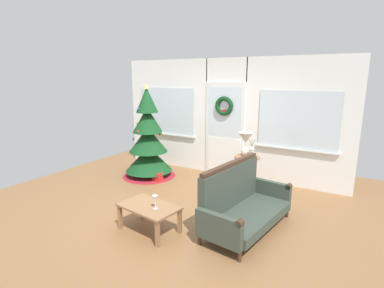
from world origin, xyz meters
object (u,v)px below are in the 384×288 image
settee_sofa (241,203)px  flower_vase (252,152)px  table_lamp (246,141)px  gift_box (158,177)px  wine_glass (155,199)px  christmas_tree (148,144)px  coffee_table (149,209)px  side_table (247,167)px

settee_sofa → flower_vase: (-0.31, 1.28, 0.45)m
table_lamp → gift_box: size_ratio=2.42×
wine_glass → settee_sofa: bearing=40.2°
table_lamp → wine_glass: table_lamp is taller
christmas_tree → wine_glass: size_ratio=10.42×
coffee_table → table_lamp: bearing=74.1°
flower_vase → gift_box: bearing=-171.4°
christmas_tree → settee_sofa: christmas_tree is taller
gift_box → settee_sofa: bearing=-23.7°
coffee_table → wine_glass: wine_glass is taller
coffee_table → wine_glass: 0.25m
table_lamp → flower_vase: bearing=-32.0°
wine_glass → side_table: bearing=76.1°
side_table → christmas_tree: bearing=-175.6°
christmas_tree → side_table: christmas_tree is taller
flower_vase → coffee_table: size_ratio=0.39×
coffee_table → side_table: bearing=72.3°
settee_sofa → wine_glass: 1.24m
table_lamp → gift_box: bearing=-167.6°
flower_vase → coffee_table: (-0.77, -2.04, -0.49)m
settee_sofa → coffee_table: (-1.08, -0.76, -0.05)m
side_table → coffee_table: (-0.67, -2.10, -0.17)m
coffee_table → gift_box: (-1.16, 1.75, -0.24)m
side_table → wine_glass: (-0.53, -2.13, 0.03)m
gift_box → wine_glass: bearing=-53.8°
settee_sofa → wine_glass: bearing=-139.8°
wine_glass → gift_box: 2.25m
flower_vase → gift_box: size_ratio=1.93×
settee_sofa → table_lamp: size_ratio=3.84×
wine_glass → coffee_table: bearing=165.2°
christmas_tree → flower_vase: bearing=2.7°
christmas_tree → coffee_table: (1.54, -1.93, -0.39)m
side_table → wine_glass: side_table is taller
settee_sofa → wine_glass: (-0.94, -0.80, 0.15)m
table_lamp → coffee_table: size_ratio=0.49×
wine_glass → flower_vase: bearing=73.2°
settee_sofa → gift_box: (-2.25, 0.99, -0.29)m
settee_sofa → table_lamp: bearing=109.0°
coffee_table → gift_box: size_ratio=4.98×
settee_sofa → table_lamp: table_lamp is taller
coffee_table → flower_vase: bearing=69.4°
christmas_tree → side_table: 2.22m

